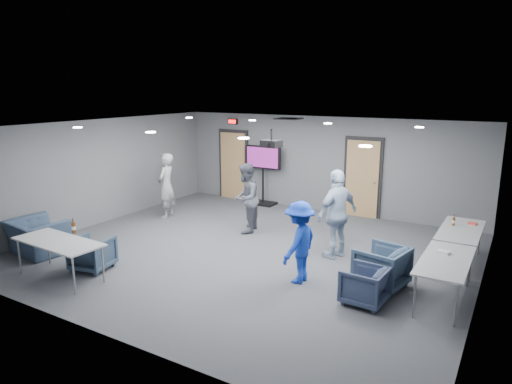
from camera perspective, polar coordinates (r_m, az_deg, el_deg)
The scene contains 28 objects.
floor at distance 10.01m, azimuth -0.84°, elevation -7.43°, with size 9.00×9.00×0.00m, color #3C3F44.
ceiling at distance 9.41m, azimuth -0.90°, elevation 8.17°, with size 9.00×9.00×0.00m, color white.
wall_back at distance 13.14m, azimuth 8.29°, elevation 3.46°, with size 9.00×0.02×2.70m, color slate.
wall_front at distance 6.67m, azimuth -19.21°, elevation -6.43°, with size 9.00×0.02×2.70m, color slate.
wall_left at distance 12.53m, azimuth -18.74°, elevation 2.44°, with size 0.02×8.00×2.70m, color slate.
wall_right at distance 8.29m, azimuth 26.78°, elevation -3.38°, with size 0.02×8.00×2.70m, color slate.
door_left at distance 14.53m, azimuth -2.83°, elevation 3.35°, with size 1.06×0.17×2.24m.
door_right at distance 12.74m, azimuth 13.16°, elevation 1.67°, with size 1.06×0.17×2.24m.
exit_sign at distance 14.35m, azimuth -2.94°, elevation 8.79°, with size 0.32×0.08×0.16m.
hvac_diffuser at distance 12.10m, azimuth 4.07°, elevation 9.13°, with size 0.60×0.60×0.03m, color black.
downlights at distance 9.41m, azimuth -0.90°, elevation 8.08°, with size 6.18×3.78×0.02m.
person_a at distance 12.60m, azimuth -11.15°, elevation 0.78°, with size 0.64×0.42×1.76m, color #969895.
person_b at distance 11.07m, azimuth -1.30°, elevation -0.78°, with size 0.83×0.65×1.71m, color #555866.
person_c at distance 9.56m, azimuth 10.11°, elevation -2.72°, with size 1.10×0.46×1.87m, color #A6BAD6.
person_d at distance 8.31m, azimuth 5.42°, elevation -6.27°, with size 0.98×0.56×1.51m, color #1C3DB6.
chair_right_b at distance 8.49m, azimuth 15.40°, elevation -9.00°, with size 0.80×0.83×0.75m, color #3A4D65.
chair_right_c at distance 7.83m, azimuth 13.39°, elevation -11.31°, with size 0.67×0.69×0.63m, color #353F5B.
chair_front_a at distance 9.52m, azimuth -19.75°, elevation -7.24°, with size 0.69×0.71×0.65m, color #324357.
chair_front_b at distance 10.82m, azimuth -25.59°, elevation -5.07°, with size 1.15×1.00×0.75m, color #35465C.
table_right_a at distance 9.98m, azimuth 24.21°, elevation -4.51°, with size 0.76×1.82×0.73m.
table_right_b at distance 8.18m, azimuth 22.60°, elevation -8.08°, with size 0.75×1.81×0.73m.
table_front_left at distance 9.19m, azimuth -23.48°, elevation -5.88°, with size 1.87×0.85×0.73m.
bottle_front at distance 9.51m, azimuth -21.83°, elevation -4.15°, with size 0.08×0.08×0.30m.
bottle_right at distance 10.15m, azimuth 23.46°, elevation -3.38°, with size 0.06×0.06×0.23m.
snack_box at distance 10.41m, azimuth 25.44°, elevation -3.57°, with size 0.16×0.11×0.04m, color #DD4037.
wrapper at distance 8.44m, azimuth 22.36°, elevation -6.94°, with size 0.19×0.13×0.04m, color silver.
tv_stand at distance 13.75m, azimuth 0.87°, elevation 2.59°, with size 1.17×0.56×1.79m.
projector at distance 9.03m, azimuth 1.92°, elevation 6.08°, with size 0.38×0.36×0.36m.
Camera 1 is at (4.90, -8.00, 3.48)m, focal length 32.00 mm.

